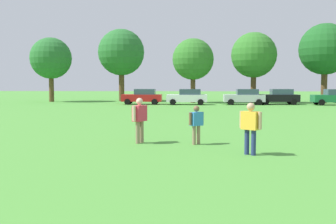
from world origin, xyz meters
name	(u,v)px	position (x,y,z in m)	size (l,w,h in m)	color
ground_plane	(160,113)	(0.00, 30.00, 0.00)	(160.00, 160.00, 0.00)	#4C9338
adult_bystander	(250,124)	(4.37, 12.05, 1.01)	(0.65, 0.59, 1.70)	navy
bystander_near_trees	(196,122)	(2.65, 14.14, 0.88)	(0.56, 0.52, 1.48)	#8C7259
bystander_midfield	(140,116)	(0.46, 14.33, 1.04)	(0.56, 0.75, 1.76)	#8C7259
parked_car_red_0	(143,96)	(-2.87, 42.02, 0.86)	(4.30, 2.02, 1.68)	red
parked_car_white_1	(188,97)	(2.04, 41.55, 0.86)	(4.30, 2.02, 1.68)	white
parked_car_silver_2	(245,97)	(8.17, 41.97, 0.86)	(4.30, 2.02, 1.68)	silver
parked_car_black_3	(279,97)	(11.93, 42.58, 0.86)	(4.30, 2.02, 1.68)	black
parked_car_green_4	(334,97)	(17.48, 41.75, 0.86)	(4.30, 2.02, 1.68)	#196B38
tree_far_left	(51,58)	(-14.92, 47.24, 5.35)	(5.09, 5.09, 7.93)	brown
tree_left	(121,53)	(-6.49, 49.29, 6.19)	(5.89, 5.89, 9.17)	brown
tree_center	(193,59)	(2.62, 45.70, 5.09)	(4.84, 4.84, 7.53)	brown
tree_right	(254,55)	(9.66, 45.76, 5.54)	(5.26, 5.26, 8.20)	brown
tree_far_right	(325,49)	(17.64, 45.47, 6.15)	(5.84, 5.84, 9.11)	brown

